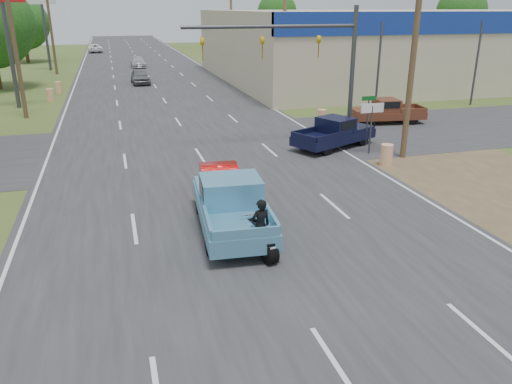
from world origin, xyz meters
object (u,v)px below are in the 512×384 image
object	(u,v)px
brown_pickup	(386,111)
distant_car_silver	(138,62)
distant_car_grey	(140,77)
navy_pickup	(336,132)
rider	(261,229)
distant_car_white	(95,48)
red_convertible	(220,185)
motorcycle	(261,241)
blue_pickup	(231,203)

from	to	relation	value
brown_pickup	distant_car_silver	distance (m)	38.47
distant_car_grey	distant_car_silver	distance (m)	14.44
navy_pickup	brown_pickup	world-z (taller)	navy_pickup
rider	navy_pickup	bearing A→B (deg)	-133.76
rider	distant_car_grey	xyz separation A→B (m)	(-1.08, 36.78, -0.13)
distant_car_silver	distant_car_white	world-z (taller)	distant_car_white
red_convertible	distant_car_silver	distance (m)	46.60
motorcycle	distant_car_white	size ratio (longest dim) A/B	0.44
rider	blue_pickup	xyz separation A→B (m)	(-0.39, 2.08, 0.07)
brown_pickup	distant_car_white	world-z (taller)	brown_pickup
blue_pickup	brown_pickup	bearing A→B (deg)	49.31
distant_car_silver	blue_pickup	bearing A→B (deg)	-90.35
motorcycle	distant_car_white	xyz separation A→B (m)	(-5.80, 74.98, 0.18)
distant_car_silver	distant_car_grey	bearing A→B (deg)	-93.04
distant_car_white	blue_pickup	bearing A→B (deg)	90.49
distant_car_grey	red_convertible	bearing A→B (deg)	-90.26
motorcycle	distant_car_silver	bearing A→B (deg)	80.95
motorcycle	blue_pickup	distance (m)	2.21
motorcycle	rider	size ratio (longest dim) A/B	1.26
red_convertible	blue_pickup	bearing A→B (deg)	-87.62
rider	distant_car_grey	world-z (taller)	rider
brown_pickup	distant_car_white	distance (m)	62.70
red_convertible	navy_pickup	size ratio (longest dim) A/B	0.79
distant_car_silver	distant_car_white	xyz separation A→B (m)	(-5.39, 23.73, 0.04)
red_convertible	distant_car_white	xyz separation A→B (m)	(-5.58, 70.34, -0.01)
navy_pickup	blue_pickup	bearing A→B (deg)	-66.97
blue_pickup	navy_pickup	distance (m)	11.39
motorcycle	navy_pickup	xyz separation A→B (m)	(7.19, 10.62, 0.32)
motorcycle	rider	xyz separation A→B (m)	(-0.01, 0.05, 0.36)
navy_pickup	distant_car_silver	bearing A→B (deg)	165.42
navy_pickup	distant_car_grey	bearing A→B (deg)	172.35
rider	brown_pickup	bearing A→B (deg)	-139.62
rider	distant_car_grey	bearing A→B (deg)	-97.83
distant_car_grey	distant_car_white	xyz separation A→B (m)	(-4.72, 38.16, -0.04)
rider	distant_car_white	bearing A→B (deg)	-95.09
red_convertible	navy_pickup	xyz separation A→B (m)	(7.41, 5.98, 0.13)
blue_pickup	rider	bearing A→B (deg)	-74.78
brown_pickup	motorcycle	bearing A→B (deg)	147.76
distant_car_white	navy_pickup	bearing A→B (deg)	97.67
red_convertible	distant_car_silver	xyz separation A→B (m)	(-0.19, 46.60, -0.05)
motorcycle	distant_car_grey	size ratio (longest dim) A/B	0.51
motorcycle	distant_car_silver	size ratio (longest dim) A/B	0.49
red_convertible	rider	xyz separation A→B (m)	(0.21, -4.60, 0.17)
navy_pickup	brown_pickup	bearing A→B (deg)	104.01
distant_car_grey	rider	bearing A→B (deg)	-90.12
motorcycle	brown_pickup	world-z (taller)	brown_pickup
motorcycle	brown_pickup	xyz separation A→B (m)	(12.64, 15.06, 0.30)
distant_car_grey	distant_car_white	distance (m)	38.45
blue_pickup	distant_car_silver	distance (m)	49.12
distant_car_grey	distant_car_silver	size ratio (longest dim) A/B	0.96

